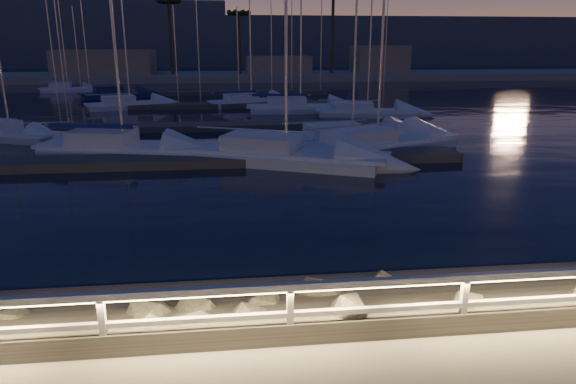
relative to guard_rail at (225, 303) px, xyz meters
name	(u,v)px	position (x,y,z in m)	size (l,w,h in m)	color
ground	(230,345)	(0.07, 0.00, -0.77)	(400.00, 400.00, 0.00)	gray
harbor_water	(228,123)	(0.07, 31.22, -1.74)	(400.00, 440.00, 0.60)	black
guard_rail	(225,303)	(0.00, 0.00, 0.00)	(44.11, 0.12, 1.06)	silver
floating_docks	(228,113)	(0.07, 32.50, -1.17)	(22.00, 36.00, 0.40)	#635C52
far_shore	(226,74)	(-0.06, 74.05, -0.48)	(160.00, 14.00, 5.20)	gray
palm_left	(169,5)	(-7.93, 72.00, 9.36)	(3.00, 3.00, 11.20)	#4C3723
palm_center	(239,16)	(2.07, 73.00, 8.01)	(3.00, 3.00, 9.70)	#4C3723
palm_right	(333,0)	(16.07, 72.00, 10.26)	(3.00, 3.00, 12.20)	#4C3723
distant_hills	(140,44)	(-22.06, 133.69, 3.96)	(230.00, 37.50, 18.00)	#3A4659
sailboat_b	(119,147)	(-5.29, 18.34, -0.91)	(8.77, 4.42, 14.41)	silver
sailboat_c	(281,153)	(2.52, 15.84, -0.90)	(9.59, 6.19, 15.90)	silver
sailboat_d	(348,136)	(6.76, 20.30, -0.95)	(8.71, 3.87, 14.24)	silver
sailboat_e	(8,133)	(-12.61, 23.62, -0.96)	(6.55, 4.22, 10.96)	silver
sailboat_g	(297,107)	(5.73, 34.08, -0.93)	(8.84, 3.25, 14.71)	silver
sailboat_h	(373,143)	(7.58, 18.11, -0.92)	(9.64, 6.24, 15.93)	silver
sailboat_i	(116,93)	(-11.31, 47.59, -0.92)	(7.68, 4.98, 12.85)	#1B234F
sailboat_j	(128,104)	(-8.45, 38.15, -0.95)	(7.57, 4.47, 12.49)	silver
sailboat_k	(249,101)	(2.02, 39.18, -0.96)	(7.95, 4.70, 13.06)	silver
sailboat_l	(364,111)	(10.53, 31.14, -0.97)	(8.15, 3.83, 13.30)	silver
sailboat_m	(67,89)	(-18.32, 54.98, -0.97)	(6.37, 2.58, 10.61)	silver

